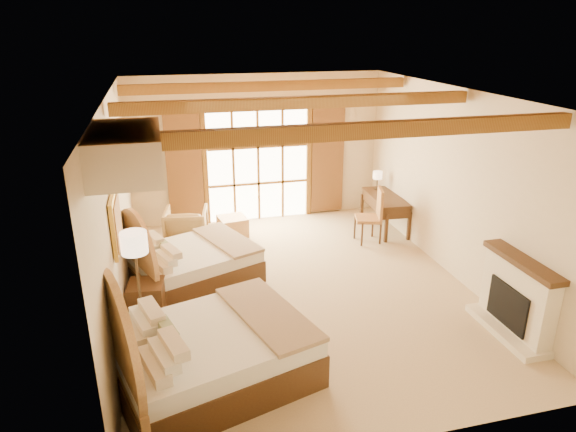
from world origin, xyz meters
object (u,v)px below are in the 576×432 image
object	(u,v)px
bed_near	(198,350)
desk	(385,212)
armchair	(186,226)
nightstand	(147,302)
bed_far	(184,261)

from	to	relation	value
bed_near	desk	size ratio (longest dim) A/B	1.91
armchair	desk	world-z (taller)	same
nightstand	desk	xyz separation A→B (m)	(4.91, 2.48, 0.10)
desk	bed_far	bearing A→B (deg)	-157.72
bed_near	armchair	size ratio (longest dim) A/B	3.31
armchair	desk	distance (m)	4.17
armchair	bed_far	bearing A→B (deg)	94.98
bed_far	armchair	bearing A→B (deg)	63.29
bed_near	desk	bearing A→B (deg)	27.10
bed_far	desk	size ratio (longest dim) A/B	1.74
bed_near	armchair	world-z (taller)	bed_near
armchair	desk	size ratio (longest dim) A/B	0.58
armchair	desk	xyz separation A→B (m)	(4.16, -0.24, 0.03)
nightstand	desk	size ratio (longest dim) A/B	0.42
desk	nightstand	bearing A→B (deg)	-149.00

